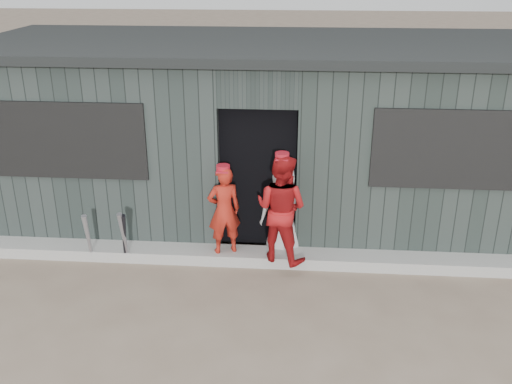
# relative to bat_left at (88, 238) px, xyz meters

# --- Properties ---
(ground) EXTENTS (80.00, 80.00, 0.00)m
(ground) POSITION_rel_bat_left_xyz_m (2.14, -1.61, -0.37)
(ground) COLOR #715E4E
(ground) RESTS_ON ground
(curb) EXTENTS (8.00, 0.36, 0.15)m
(curb) POSITION_rel_bat_left_xyz_m (2.14, 0.21, -0.29)
(curb) COLOR #989793
(curb) RESTS_ON ground
(bat_left) EXTENTS (0.10, 0.24, 0.73)m
(bat_left) POSITION_rel_bat_left_xyz_m (0.00, 0.00, 0.00)
(bat_left) COLOR gray
(bat_left) RESTS_ON ground
(bat_mid) EXTENTS (0.07, 0.26, 0.78)m
(bat_mid) POSITION_rel_bat_left_xyz_m (0.47, -0.00, 0.03)
(bat_mid) COLOR gray
(bat_mid) RESTS_ON ground
(bat_right) EXTENTS (0.17, 0.26, 0.75)m
(bat_right) POSITION_rel_bat_left_xyz_m (0.47, 0.00, 0.01)
(bat_right) COLOR black
(bat_right) RESTS_ON ground
(player_red_left) EXTENTS (0.50, 0.41, 1.17)m
(player_red_left) POSITION_rel_bat_left_xyz_m (1.74, 0.20, 0.37)
(player_red_left) COLOR #A82114
(player_red_left) RESTS_ON curb
(player_red_right) EXTENTS (0.83, 0.76, 1.39)m
(player_red_right) POSITION_rel_bat_left_xyz_m (2.46, 0.07, 0.48)
(player_red_right) COLOR #A11316
(player_red_right) RESTS_ON curb
(player_grey_back) EXTENTS (0.66, 0.48, 1.26)m
(player_grey_back) POSITION_rel_bat_left_xyz_m (2.48, 0.47, 0.27)
(player_grey_back) COLOR #B2B2B2
(player_grey_back) RESTS_ON ground
(dugout) EXTENTS (8.30, 3.30, 2.62)m
(dugout) POSITION_rel_bat_left_xyz_m (2.14, 1.90, 0.92)
(dugout) COLOR black
(dugout) RESTS_ON ground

